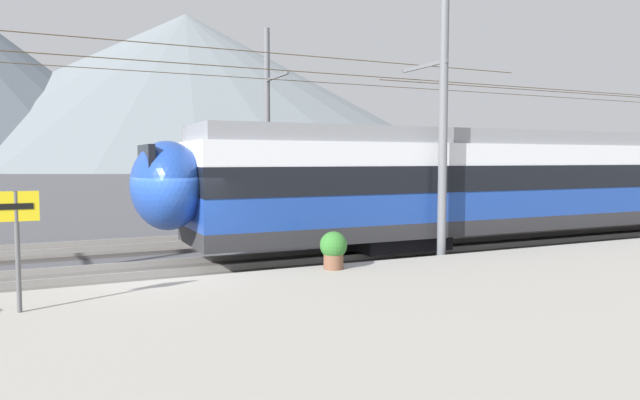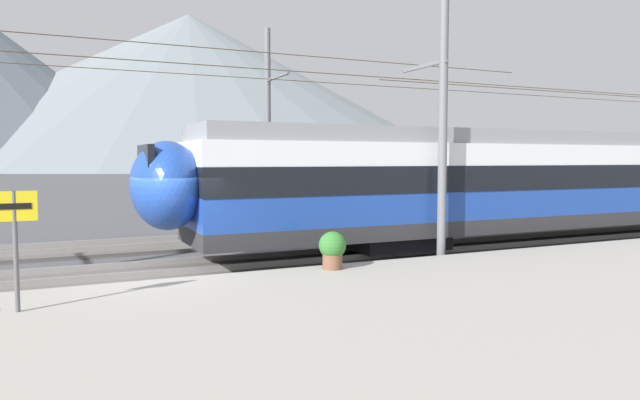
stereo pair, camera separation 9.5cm
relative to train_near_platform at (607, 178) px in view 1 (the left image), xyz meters
name	(u,v)px [view 1 (the left image)]	position (x,y,z in m)	size (l,w,h in m)	color
ground_plane	(169,285)	(-16.15, -1.23, -2.23)	(400.00, 400.00, 0.00)	#4C4C51
platform_slab	(240,344)	(-16.15, -6.70, -2.04)	(120.00, 8.78, 0.38)	#A39E93
track_near	(160,273)	(-16.15, 0.00, -2.16)	(120.00, 3.00, 0.28)	#5B5651
track_far	(134,247)	(-16.15, 4.81, -2.16)	(120.00, 3.00, 0.28)	#5B5651
train_near_platform	(607,178)	(0.00, 0.00, 0.00)	(33.41, 3.02, 4.27)	#2D2D30
catenary_mast_mid	(440,116)	(-8.82, -1.70, 1.88)	(43.64, 2.13, 7.95)	slate
catenary_mast_far_side	(268,127)	(-10.75, 6.73, 1.97)	(43.64, 2.37, 8.04)	slate
platform_sign	(17,224)	(-19.15, -4.06, -0.36)	(0.70, 0.08, 2.03)	#59595B
potted_plant_platform_edge	(333,248)	(-12.68, -2.85, -1.35)	(0.64, 0.64, 0.88)	brown
mountain_central_peak	(187,91)	(30.55, 209.12, 26.63)	(212.63, 212.63, 57.73)	slate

